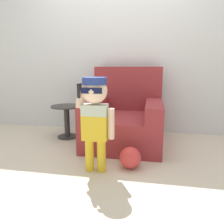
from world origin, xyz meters
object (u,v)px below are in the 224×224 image
Objects in this scene: armchair at (125,118)px; side_table at (67,118)px; toy_ball at (130,158)px; person_child at (95,110)px.

side_table is at bearing 178.13° from armchair.
armchair reaches higher than side_table.
armchair is at bearing 101.06° from toy_ball.
person_child reaches higher than toy_ball.
armchair reaches higher than person_child.
person_child is 1.95× the size of side_table.
person_child is 1.18m from side_table.
armchair is 1.16× the size of person_child.
side_table is (-0.83, 0.03, -0.05)m from armchair.
person_child is 4.17× the size of toy_ball.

